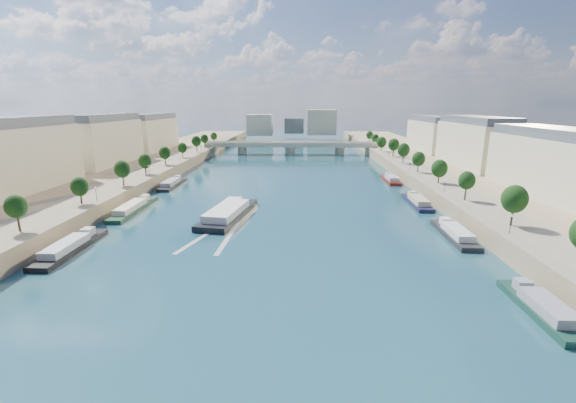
{
  "coord_description": "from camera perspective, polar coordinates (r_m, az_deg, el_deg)",
  "views": [
    {
      "loc": [
        6.75,
        -36.42,
        32.7
      ],
      "look_at": [
        3.07,
        71.7,
        5.0
      ],
      "focal_mm": 24.0,
      "sensor_mm": 36.0,
      "label": 1
    }
  ],
  "objects": [
    {
      "name": "ground",
      "position": [
        140.45,
        -0.86,
        0.9
      ],
      "size": [
        700.0,
        700.0,
        0.0
      ],
      "primitive_type": "plane",
      "color": "#0D343C",
      "rests_on": "ground"
    },
    {
      "name": "quay_left",
      "position": [
        160.39,
        -27.52,
        1.87
      ],
      "size": [
        44.0,
        520.0,
        5.0
      ],
      "primitive_type": "cube",
      "color": "#9E8460",
      "rests_on": "ground"
    },
    {
      "name": "quay_right",
      "position": [
        154.21,
        26.94,
        1.49
      ],
      "size": [
        44.0,
        520.0,
        5.0
      ],
      "primitive_type": "cube",
      "color": "#9E8460",
      "rests_on": "ground"
    },
    {
      "name": "pave_left",
      "position": [
        153.1,
        -22.73,
        2.83
      ],
      "size": [
        14.0,
        520.0,
        0.1
      ],
      "primitive_type": "cube",
      "color": "gray",
      "rests_on": "quay_left"
    },
    {
      "name": "pave_right",
      "position": [
        147.99,
        21.78,
        2.56
      ],
      "size": [
        14.0,
        520.0,
        0.1
      ],
      "primitive_type": "cube",
      "color": "gray",
      "rests_on": "quay_right"
    },
    {
      "name": "trees_left",
      "position": [
        153.19,
        -21.94,
        4.98
      ],
      "size": [
        4.8,
        268.8,
        8.26
      ],
      "color": "#382B1E",
      "rests_on": "ground"
    },
    {
      "name": "trees_right",
      "position": [
        155.76,
        20.06,
        5.29
      ],
      "size": [
        4.8,
        268.8,
        8.26
      ],
      "color": "#382B1E",
      "rests_on": "ground"
    },
    {
      "name": "lamps_left",
      "position": [
        141.82,
        -22.82,
        3.11
      ],
      "size": [
        0.36,
        200.36,
        4.28
      ],
      "color": "black",
      "rests_on": "ground"
    },
    {
      "name": "lamps_right",
      "position": [
        150.71,
        19.64,
        4.01
      ],
      "size": [
        0.36,
        200.36,
        4.28
      ],
      "color": "black",
      "rests_on": "ground"
    },
    {
      "name": "buildings_left",
      "position": [
        175.25,
        -29.89,
        7.15
      ],
      "size": [
        16.0,
        226.0,
        23.2
      ],
      "color": "beige",
      "rests_on": "ground"
    },
    {
      "name": "buildings_right",
      "position": [
        168.57,
        29.83,
        6.95
      ],
      "size": [
        16.0,
        226.0,
        23.2
      ],
      "color": "beige",
      "rests_on": "ground"
    },
    {
      "name": "skyline",
      "position": [
        356.42,
        1.4,
        11.45
      ],
      "size": [
        79.0,
        42.0,
        22.0
      ],
      "color": "beige",
      "rests_on": "ground"
    },
    {
      "name": "bridge",
      "position": [
        255.04,
        0.42,
        8.14
      ],
      "size": [
        112.0,
        12.0,
        8.15
      ],
      "color": "#C1B79E",
      "rests_on": "ground"
    },
    {
      "name": "tour_barge",
      "position": [
        114.7,
        -8.85,
        -1.72
      ],
      "size": [
        13.9,
        32.48,
        4.27
      ],
      "rotation": [
        0.0,
        0.0,
        -0.16
      ],
      "color": "black",
      "rests_on": "ground"
    },
    {
      "name": "wake",
      "position": [
        99.67,
        -10.56,
        -5.03
      ],
      "size": [
        11.7,
        26.03,
        0.04
      ],
      "color": "silver",
      "rests_on": "ground"
    },
    {
      "name": "moored_barges_left",
      "position": [
        102.87,
        -28.85,
        -5.54
      ],
      "size": [
        5.0,
        161.11,
        3.6
      ],
      "color": "#181734",
      "rests_on": "ground"
    },
    {
      "name": "moored_barges_right",
      "position": [
        103.81,
        23.84,
        -4.78
      ],
      "size": [
        5.0,
        162.3,
        3.6
      ],
      "color": "black",
      "rests_on": "ground"
    }
  ]
}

